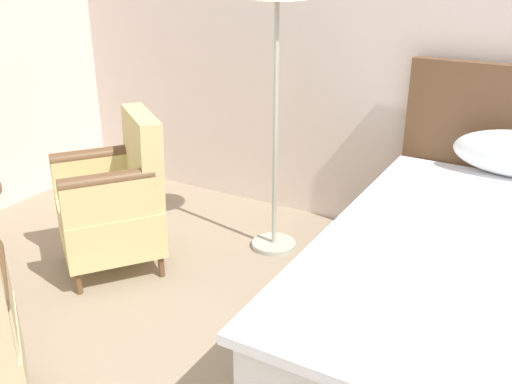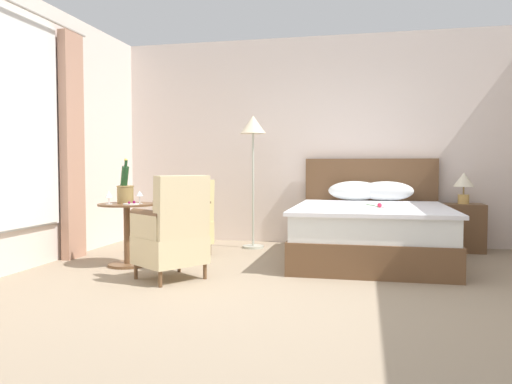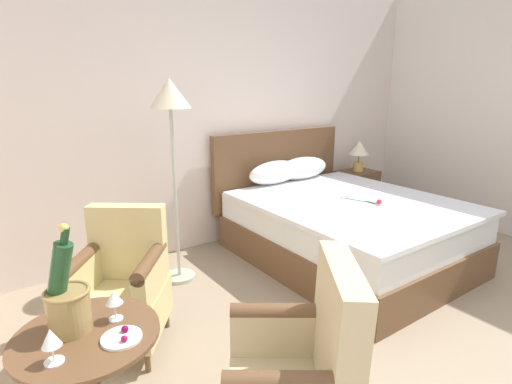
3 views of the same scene
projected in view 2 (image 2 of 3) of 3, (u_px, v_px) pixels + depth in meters
name	position (u px, v px, depth m)	size (l,w,h in m)	color
ground_plane	(285.00, 293.00, 4.22)	(7.15, 7.15, 0.00)	gray
wall_headboard_side	(317.00, 141.00, 6.96)	(5.67, 0.12, 2.86)	silver
bed	(371.00, 229.00, 5.74)	(1.73, 2.17, 1.18)	brown
nightstand	(463.00, 228.00, 6.27)	(0.52, 0.36, 0.60)	brown
bedside_lamp	(464.00, 183.00, 6.25)	(0.25, 0.25, 0.39)	tan
floor_lamp_brass	(253.00, 137.00, 6.50)	(0.34, 0.34, 1.74)	#B3B8A8
side_table_round	(127.00, 231.00, 5.35)	(0.61, 0.61, 0.67)	brown
champagne_bucket	(125.00, 190.00, 5.40)	(0.19, 0.19, 0.48)	olive
wine_glass_near_bucket	(109.00, 195.00, 5.25)	(0.07, 0.07, 0.14)	white
wine_glass_near_edge	(140.00, 194.00, 5.34)	(0.08, 0.08, 0.14)	white
snack_plate	(131.00, 204.00, 5.19)	(0.17, 0.17, 0.04)	white
armchair_by_window	(186.00, 221.00, 6.06)	(0.75, 0.76, 0.92)	brown
armchair_facing_bed	(173.00, 234.00, 4.68)	(0.76, 0.76, 0.99)	brown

